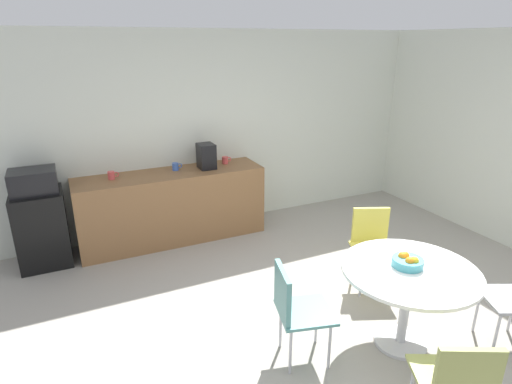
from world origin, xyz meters
The scene contains 14 objects.
ground_plane centered at (0.00, 0.00, 0.00)m, with size 6.00×6.00×0.00m, color #9E998E.
wall_back centered at (0.00, 3.00, 1.30)m, with size 6.00×0.10×2.60m, color silver.
counter_block centered at (-0.80, 2.65, 0.45)m, with size 2.33×0.60×0.90m, color brown.
mini_fridge centered at (-2.31, 2.65, 0.44)m, with size 0.54×0.54×0.87m, color black.
microwave centered at (-2.31, 2.65, 1.00)m, with size 0.48×0.38×0.26m, color black.
round_table centered at (0.42, -0.19, 0.59)m, with size 1.09×1.09×0.73m.
chair_olive centered at (-0.01, -1.05, 0.52)m, with size 0.56×0.56×0.83m.
chair_yellow centered at (0.80, 0.70, 0.52)m, with size 0.55×0.55×0.83m.
chair_teal centered at (-0.51, 0.05, 0.52)m, with size 0.51×0.51×0.83m.
fruit_bowl centered at (0.43, -0.15, 0.77)m, with size 0.25×0.25×0.11m.
mug_white centered at (-0.02, 2.75, 0.95)m, with size 0.13×0.08×0.09m.
mug_green centered at (-1.49, 2.69, 0.95)m, with size 0.13×0.08×0.09m.
mug_red centered at (-0.70, 2.73, 0.95)m, with size 0.13×0.08×0.09m.
coffee_maker centered at (-0.32, 2.65, 1.06)m, with size 0.20×0.24×0.32m, color black.
Camera 1 is at (-1.97, -2.36, 2.46)m, focal length 29.63 mm.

